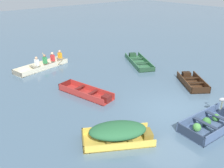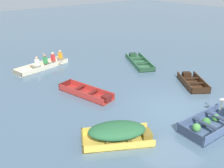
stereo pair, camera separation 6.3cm
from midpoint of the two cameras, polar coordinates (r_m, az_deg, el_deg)
The scene contains 8 objects.
ground_plane at distance 11.77m, azimuth 14.35°, elevation -6.26°, with size 80.00×80.00×0.00m, color slate.
dinghy_slate_blue_foreground at distance 11.15m, azimuth 22.02°, elevation -8.23°, with size 2.94×1.46×0.42m.
skiff_red_near_moored at distance 12.96m, azimuth -5.48°, elevation -2.08°, with size 1.59×3.23×0.35m.
skiff_dark_varnish_mid_moored at distance 14.95m, azimuth 17.89°, elevation 0.48°, with size 2.27×2.58×0.36m.
skiff_green_far_moored at distance 17.80m, azimuth 6.20°, elevation 5.11°, with size 2.60×3.60×0.30m.
skiff_yellow_outer_moored at distance 9.41m, azimuth 1.50°, elevation -10.88°, with size 2.86×2.38×0.72m.
rowboat_cream_with_crew at distance 17.45m, azimuth -14.96°, elevation 4.43°, with size 3.84×2.24×0.88m.
heron_on_dinghy at distance 11.62m, azimuth 24.18°, elevation -3.21°, with size 0.41×0.34×0.84m.
Camera 2 is at (-8.52, -5.74, 5.74)m, focal length 40.00 mm.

